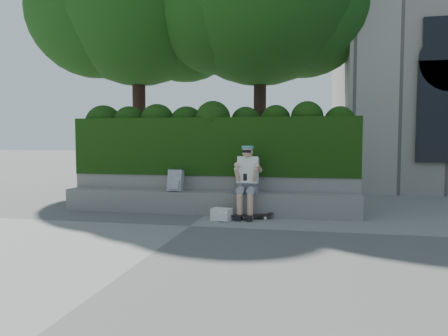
% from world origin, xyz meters
% --- Properties ---
extents(ground, '(80.00, 80.00, 0.00)m').
position_xyz_m(ground, '(0.00, 0.00, 0.00)').
color(ground, slate).
rests_on(ground, ground).
extents(bench_ledge, '(6.00, 0.45, 0.45)m').
position_xyz_m(bench_ledge, '(0.00, 1.25, 0.23)').
color(bench_ledge, gray).
rests_on(bench_ledge, ground).
extents(planter_wall, '(6.00, 0.50, 0.75)m').
position_xyz_m(planter_wall, '(0.00, 1.73, 0.38)').
color(planter_wall, gray).
rests_on(planter_wall, ground).
extents(hedge, '(6.00, 1.00, 1.20)m').
position_xyz_m(hedge, '(0.00, 1.95, 1.35)').
color(hedge, black).
rests_on(hedge, planter_wall).
extents(person, '(0.40, 0.76, 1.38)m').
position_xyz_m(person, '(0.85, 1.07, 0.75)').
color(person, gray).
rests_on(person, ground).
extents(skateboard, '(0.80, 0.45, 0.08)m').
position_xyz_m(skateboard, '(0.93, 0.86, 0.07)').
color(skateboard, black).
rests_on(skateboard, ground).
extents(backpack_plaid, '(0.30, 0.17, 0.43)m').
position_xyz_m(backpack_plaid, '(-0.63, 1.15, 0.67)').
color(backpack_plaid, '#B5B6BA').
rests_on(backpack_plaid, bench_ledge).
extents(backpack_ground, '(0.39, 0.31, 0.23)m').
position_xyz_m(backpack_ground, '(0.43, 0.63, 0.11)').
color(backpack_ground, silver).
rests_on(backpack_ground, ground).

